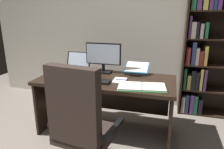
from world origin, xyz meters
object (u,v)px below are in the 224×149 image
object	(u,v)px
monitor	(103,58)
notepad	(120,80)
keyboard	(93,81)
reading_stand_with_book	(137,68)
bookshelf	(210,42)
laptop	(76,66)
office_chair	(82,131)
computer_mouse	(69,78)
open_binder	(142,87)
pen	(121,80)
desk	(108,91)

from	to	relation	value
monitor	notepad	size ratio (longest dim) A/B	2.29
keyboard	reading_stand_with_book	xyz separation A→B (m)	(0.44, 0.49, 0.06)
bookshelf	laptop	bearing A→B (deg)	-161.16
office_chair	computer_mouse	world-z (taller)	office_chair
bookshelf	open_binder	world-z (taller)	bookshelf
open_binder	office_chair	bearing A→B (deg)	-135.22
notepad	pen	xyz separation A→B (m)	(0.02, 0.00, 0.01)
desk	computer_mouse	size ratio (longest dim) A/B	16.02
bookshelf	keyboard	bearing A→B (deg)	-143.27
monitor	reading_stand_with_book	xyz separation A→B (m)	(0.44, 0.07, -0.13)
bookshelf	monitor	world-z (taller)	bookshelf
notepad	office_chair	bearing A→B (deg)	-101.95
pen	desk	bearing A→B (deg)	151.45
keyboard	open_binder	xyz separation A→B (m)	(0.59, -0.05, -0.00)
desk	laptop	size ratio (longest dim) A/B	4.71
office_chair	pen	distance (m)	0.84
bookshelf	pen	size ratio (longest dim) A/B	16.26
monitor	keyboard	xyz separation A→B (m)	(0.00, -0.41, -0.19)
keyboard	pen	world-z (taller)	keyboard
computer_mouse	open_binder	world-z (taller)	computer_mouse
bookshelf	reading_stand_with_book	xyz separation A→B (m)	(-0.94, -0.55, -0.31)
office_chair	reading_stand_with_book	size ratio (longest dim) A/B	3.51
open_binder	notepad	xyz separation A→B (m)	(-0.29, 0.17, -0.01)
office_chair	open_binder	xyz separation A→B (m)	(0.45, 0.60, 0.26)
reading_stand_with_book	open_binder	bearing A→B (deg)	-74.96
desk	office_chair	world-z (taller)	office_chair
desk	keyboard	world-z (taller)	keyboard
open_binder	notepad	distance (m)	0.33
bookshelf	notepad	distance (m)	1.47
desk	bookshelf	distance (m)	1.61
bookshelf	keyboard	world-z (taller)	bookshelf
bookshelf	open_binder	bearing A→B (deg)	-126.42
bookshelf	monitor	distance (m)	1.53
keyboard	monitor	bearing A→B (deg)	90.00
bookshelf	computer_mouse	distance (m)	2.01
bookshelf	pen	world-z (taller)	bookshelf
monitor	pen	distance (m)	0.47
bookshelf	notepad	size ratio (longest dim) A/B	10.84
laptop	keyboard	world-z (taller)	laptop
open_binder	notepad	size ratio (longest dim) A/B	2.63
keyboard	pen	size ratio (longest dim) A/B	3.00
keyboard	computer_mouse	xyz separation A→B (m)	(-0.30, 0.00, 0.01)
keyboard	notepad	xyz separation A→B (m)	(0.30, 0.12, -0.01)
bookshelf	reading_stand_with_book	bearing A→B (deg)	-149.82
desk	reading_stand_with_book	bearing A→B (deg)	37.65
desk	bookshelf	world-z (taller)	bookshelf
desk	reading_stand_with_book	xyz separation A→B (m)	(0.33, 0.25, 0.26)
office_chair	reading_stand_with_book	distance (m)	1.22
bookshelf	laptop	size ratio (longest dim) A/B	6.44
computer_mouse	notepad	xyz separation A→B (m)	(0.60, 0.12, -0.02)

